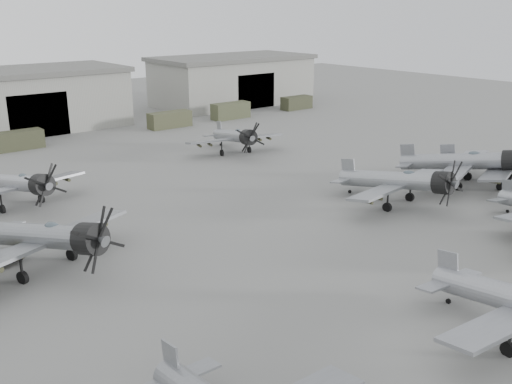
# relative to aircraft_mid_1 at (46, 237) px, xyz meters

# --- Properties ---
(ground) EXTENTS (220.00, 220.00, 0.00)m
(ground) POSITION_rel_aircraft_mid_1_xyz_m (14.29, -12.85, -2.49)
(ground) COLOR #5B5C59
(ground) RESTS_ON ground
(hangar_center) EXTENTS (29.00, 14.80, 8.70)m
(hangar_center) POSITION_rel_aircraft_mid_1_xyz_m (14.29, 49.11, 1.88)
(hangar_center) COLOR gray
(hangar_center) RESTS_ON ground
(hangar_right) EXTENTS (29.00, 14.80, 8.70)m
(hangar_right) POSITION_rel_aircraft_mid_1_xyz_m (52.29, 49.11, 1.88)
(hangar_right) COLOR gray
(hangar_right) RESTS_ON ground
(support_truck_3) EXTENTS (6.27, 2.20, 2.32)m
(support_truck_3) POSITION_rel_aircraft_mid_1_xyz_m (9.54, 37.15, -1.33)
(support_truck_3) COLOR #383A26
(support_truck_3) RESTS_ON ground
(support_truck_5) EXTENTS (6.55, 2.20, 2.34)m
(support_truck_5) POSITION_rel_aircraft_mid_1_xyz_m (31.60, 37.15, -1.32)
(support_truck_5) COLOR #42442C
(support_truck_5) RESTS_ON ground
(support_truck_6) EXTENTS (6.46, 2.20, 2.56)m
(support_truck_6) POSITION_rel_aircraft_mid_1_xyz_m (42.85, 37.15, -1.21)
(support_truck_6) COLOR #43472E
(support_truck_6) RESTS_ON ground
(support_truck_7) EXTENTS (5.76, 2.20, 2.23)m
(support_truck_7) POSITION_rel_aircraft_mid_1_xyz_m (57.29, 37.15, -1.38)
(support_truck_7) COLOR #363825
(support_truck_7) RESTS_ON ground
(aircraft_mid_1) EXTENTS (13.56, 12.25, 5.48)m
(aircraft_mid_1) POSITION_rel_aircraft_mid_1_xyz_m (0.00, 0.00, 0.00)
(aircraft_mid_1) COLOR gray
(aircraft_mid_1) RESTS_ON ground
(aircraft_mid_2) EXTENTS (12.94, 11.64, 5.14)m
(aircraft_mid_2) POSITION_rel_aircraft_mid_1_xyz_m (29.17, -6.60, -0.15)
(aircraft_mid_2) COLOR gray
(aircraft_mid_2) RESTS_ON ground
(aircraft_mid_3) EXTENTS (13.30, 11.98, 5.34)m
(aircraft_mid_3) POSITION_rel_aircraft_mid_1_xyz_m (39.40, -6.67, -0.07)
(aircraft_mid_3) COLOR gray
(aircraft_mid_3) RESTS_ON ground
(aircraft_far_0) EXTENTS (12.35, 11.12, 4.90)m
(aircraft_far_0) POSITION_rel_aircraft_mid_1_xyz_m (2.83, 14.28, -0.26)
(aircraft_far_0) COLOR #9A9CA2
(aircraft_far_0) RESTS_ON ground
(aircraft_far_1) EXTENTS (12.12, 10.91, 4.82)m
(aircraft_far_1) POSITION_rel_aircraft_mid_1_xyz_m (29.32, 17.89, -0.30)
(aircraft_far_1) COLOR #919499
(aircraft_far_1) RESTS_ON ground
(aircraft_extra_78) EXTENTS (13.30, 11.98, 5.34)m
(aircraft_extra_78) POSITION_rel_aircraft_mid_1_xyz_m (42.60, -9.35, -0.07)
(aircraft_extra_78) COLOR gray
(aircraft_extra_78) RESTS_ON ground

